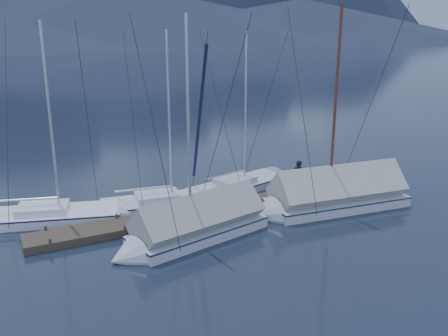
{
  "coord_description": "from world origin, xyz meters",
  "views": [
    {
      "loc": [
        -9.47,
        -17.03,
        8.4
      ],
      "look_at": [
        0.0,
        2.0,
        2.2
      ],
      "focal_mm": 38.0,
      "sensor_mm": 36.0,
      "label": 1
    }
  ],
  "objects_px": {
    "sailboat_covered_near": "(326,199)",
    "sailboat_open_left": "(72,216)",
    "sailboat_covered_far": "(188,229)",
    "person": "(299,177)",
    "sailboat_open_mid": "(182,202)",
    "sailboat_open_right": "(251,183)"
  },
  "relations": [
    {
      "from": "sailboat_covered_near",
      "to": "sailboat_open_left",
      "type": "bearing_deg",
      "value": 159.97
    },
    {
      "from": "person",
      "to": "sailboat_open_mid",
      "type": "bearing_deg",
      "value": 47.2
    },
    {
      "from": "sailboat_open_right",
      "to": "person",
      "type": "xyz_separation_m",
      "value": [
        1.14,
        -2.9,
        1.04
      ]
    },
    {
      "from": "sailboat_covered_far",
      "to": "person",
      "type": "distance_m",
      "value": 7.35
    },
    {
      "from": "sailboat_covered_far",
      "to": "person",
      "type": "relative_size",
      "value": 5.74
    },
    {
      "from": "sailboat_covered_far",
      "to": "person",
      "type": "xyz_separation_m",
      "value": [
        7.0,
        2.13,
        0.72
      ]
    },
    {
      "from": "sailboat_open_left",
      "to": "sailboat_open_mid",
      "type": "relative_size",
      "value": 1.04
    },
    {
      "from": "sailboat_covered_far",
      "to": "person",
      "type": "height_order",
      "value": "sailboat_covered_far"
    },
    {
      "from": "sailboat_open_left",
      "to": "sailboat_open_mid",
      "type": "height_order",
      "value": "sailboat_open_left"
    },
    {
      "from": "sailboat_open_mid",
      "to": "sailboat_covered_near",
      "type": "xyz_separation_m",
      "value": [
        6.11,
        -3.65,
        0.36
      ]
    },
    {
      "from": "sailboat_open_left",
      "to": "sailboat_covered_near",
      "type": "height_order",
      "value": "sailboat_covered_near"
    },
    {
      "from": "sailboat_open_mid",
      "to": "sailboat_covered_far",
      "type": "xyz_separation_m",
      "value": [
        -1.3,
        -4.01,
        0.32
      ]
    },
    {
      "from": "sailboat_open_mid",
      "to": "sailboat_covered_far",
      "type": "bearing_deg",
      "value": -107.96
    },
    {
      "from": "sailboat_open_right",
      "to": "sailboat_covered_far",
      "type": "xyz_separation_m",
      "value": [
        -5.86,
        -5.03,
        0.32
      ]
    },
    {
      "from": "sailboat_covered_near",
      "to": "person",
      "type": "height_order",
      "value": "sailboat_covered_near"
    },
    {
      "from": "sailboat_open_right",
      "to": "sailboat_covered_far",
      "type": "height_order",
      "value": "sailboat_covered_far"
    },
    {
      "from": "person",
      "to": "sailboat_covered_near",
      "type": "bearing_deg",
      "value": 168.43
    },
    {
      "from": "sailboat_open_mid",
      "to": "sailboat_open_left",
      "type": "bearing_deg",
      "value": 174.76
    },
    {
      "from": "person",
      "to": "sailboat_open_right",
      "type": "bearing_deg",
      "value": -3.1
    },
    {
      "from": "sailboat_open_left",
      "to": "sailboat_covered_near",
      "type": "distance_m",
      "value": 12.08
    },
    {
      "from": "sailboat_open_left",
      "to": "sailboat_open_mid",
      "type": "bearing_deg",
      "value": -5.24
    },
    {
      "from": "person",
      "to": "sailboat_covered_far",
      "type": "bearing_deg",
      "value": 82.39
    }
  ]
}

